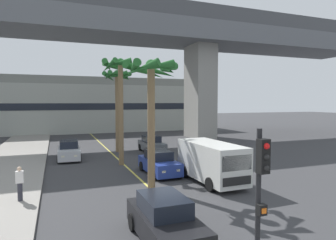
{
  "coord_description": "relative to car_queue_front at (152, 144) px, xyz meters",
  "views": [
    {
      "loc": [
        -4.8,
        1.43,
        4.79
      ],
      "look_at": [
        0.0,
        14.0,
        3.96
      ],
      "focal_mm": 31.54,
      "sensor_mm": 36.0,
      "label": 1
    }
  ],
  "objects": [
    {
      "name": "pedestrian_mid_block",
      "position": [
        -10.15,
        -11.5,
        0.28
      ],
      "size": [
        0.34,
        0.22,
        1.62
      ],
      "color": "#2D2D38",
      "rests_on": "sidewalk_left"
    },
    {
      "name": "palm_tree_far_median",
      "position": [
        -3.93,
        -4.65,
        5.77
      ],
      "size": [
        2.98,
        3.04,
        8.04
      ],
      "color": "brown",
      "rests_on": "ground"
    },
    {
      "name": "traffic_light_median_near",
      "position": [
        -4.29,
        -21.37,
        1.99
      ],
      "size": [
        0.24,
        0.37,
        4.2
      ],
      "color": "black",
      "rests_on": "ground"
    },
    {
      "name": "car_queue_second",
      "position": [
        -5.1,
        -17.42,
        0.0
      ],
      "size": [
        1.85,
        4.11,
        1.56
      ],
      "color": "black",
      "rests_on": "ground"
    },
    {
      "name": "car_queue_fourth",
      "position": [
        -2.15,
        -8.32,
        0.0
      ],
      "size": [
        1.91,
        4.14,
        1.56
      ],
      "color": "navy",
      "rests_on": "ground"
    },
    {
      "name": "bridge_overpass",
      "position": [
        -2.59,
        8.76,
        12.29
      ],
      "size": [
        78.47,
        8.0,
        16.46
      ],
      "color": "slate",
      "rests_on": "ground"
    },
    {
      "name": "car_queue_front",
      "position": [
        0.0,
        0.0,
        0.0
      ],
      "size": [
        1.86,
        4.12,
        1.56
      ],
      "color": "#4C5156",
      "rests_on": "ground"
    },
    {
      "name": "car_queue_third",
      "position": [
        -7.54,
        -1.01,
        0.0
      ],
      "size": [
        1.94,
        4.15,
        1.56
      ],
      "color": "#B7BABF",
      "rests_on": "ground"
    },
    {
      "name": "delivery_van",
      "position": [
        0.05,
        -11.42,
        0.57
      ],
      "size": [
        2.24,
        5.29,
        2.36
      ],
      "color": "silver",
      "rests_on": "ground"
    },
    {
      "name": "pier_building_backdrop",
      "position": [
        -3.71,
        22.68,
        3.52
      ],
      "size": [
        39.42,
        8.04,
        8.61
      ],
      "color": "#ADB2A8",
      "rests_on": "ground"
    },
    {
      "name": "lane_stripe_center",
      "position": [
        -3.71,
        -4.09,
        -0.72
      ],
      "size": [
        0.14,
        56.0,
        0.01
      ],
      "primitive_type": "cube",
      "color": "#DBCC4C",
      "rests_on": "ground"
    },
    {
      "name": "palm_tree_near_median",
      "position": [
        -2.99,
        1.28,
        5.44
      ],
      "size": [
        2.9,
        2.9,
        7.79
      ],
      "color": "brown",
      "rests_on": "ground"
    },
    {
      "name": "palm_tree_mid_median",
      "position": [
        -3.61,
        -11.27,
        5.0
      ],
      "size": [
        3.12,
        3.13,
        7.08
      ],
      "color": "brown",
      "rests_on": "ground"
    }
  ]
}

